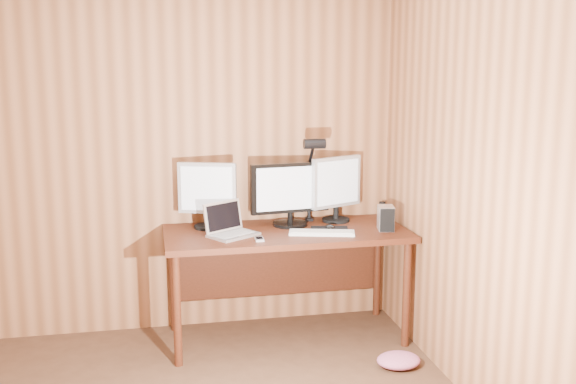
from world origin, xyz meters
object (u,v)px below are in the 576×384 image
object	(u,v)px
phone	(259,239)
desk_lamp	(312,167)
monitor_center	(290,193)
mouse	(330,227)
hard_drive	(386,218)
monitor_left	(207,193)
speaker	(382,209)
keyboard	(322,233)
laptop	(229,227)
desk	(284,246)
monitor_right	(336,187)

from	to	relation	value
phone	desk_lamp	world-z (taller)	desk_lamp
monitor_center	desk_lamp	bearing A→B (deg)	4.40
mouse	hard_drive	xyz separation A→B (m)	(0.37, -0.07, 0.06)
monitor_center	monitor_left	size ratio (longest dim) A/B	1.24
mouse	speaker	world-z (taller)	speaker
keyboard	phone	xyz separation A→B (m)	(-0.42, -0.06, -0.00)
laptop	monitor_left	bearing A→B (deg)	85.66
laptop	phone	bearing A→B (deg)	-76.95
monitor_left	speaker	distance (m)	1.28
keyboard	speaker	bearing A→B (deg)	51.11
desk	phone	xyz separation A→B (m)	(-0.21, -0.27, 0.13)
hard_drive	speaker	distance (m)	0.39
laptop	speaker	distance (m)	1.18
laptop	speaker	world-z (taller)	laptop
phone	speaker	xyz separation A→B (m)	(0.97, 0.46, 0.05)
hard_drive	phone	xyz separation A→B (m)	(-0.87, -0.09, -0.07)
monitor_center	mouse	bearing A→B (deg)	-45.28
monitor_center	keyboard	distance (m)	0.38
monitor_left	keyboard	world-z (taller)	monitor_left
monitor_right	phone	world-z (taller)	monitor_right
monitor_center	mouse	distance (m)	0.36
desk_lamp	monitor_right	bearing A→B (deg)	26.06
monitor_right	laptop	world-z (taller)	monitor_right
monitor_right	hard_drive	xyz separation A→B (m)	(0.26, -0.30, -0.17)
keyboard	phone	distance (m)	0.43
desk	monitor_center	size ratio (longest dim) A/B	2.91
desk	mouse	bearing A→B (deg)	-21.51
monitor_right	hard_drive	world-z (taller)	monitor_right
monitor_left	phone	size ratio (longest dim) A/B	4.16
monitor_right	laptop	distance (m)	0.83
monitor_left	monitor_right	xyz separation A→B (m)	(0.90, 0.02, 0.01)
hard_drive	phone	distance (m)	0.87
monitor_right	speaker	size ratio (longest dim) A/B	4.17
laptop	phone	xyz separation A→B (m)	(0.17, -0.16, -0.05)
mouse	phone	world-z (taller)	mouse
mouse	hard_drive	distance (m)	0.38
monitor_center	mouse	world-z (taller)	monitor_center
desk	speaker	xyz separation A→B (m)	(0.76, 0.19, 0.18)
monitor_left	keyboard	xyz separation A→B (m)	(0.71, -0.31, -0.23)
laptop	speaker	xyz separation A→B (m)	(1.14, 0.30, 0.00)
monitor_center	hard_drive	world-z (taller)	monitor_center
desk	keyboard	bearing A→B (deg)	-45.22
hard_drive	mouse	bearing A→B (deg)	-178.54
laptop	mouse	distance (m)	0.67
desk_lamp	hard_drive	bearing A→B (deg)	-12.86
desk	laptop	size ratio (longest dim) A/B	4.30
keyboard	phone	bearing A→B (deg)	-156.56
keyboard	mouse	xyz separation A→B (m)	(0.08, 0.10, 0.01)
monitor_right	desk	bearing A→B (deg)	173.33
desk	phone	world-z (taller)	phone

